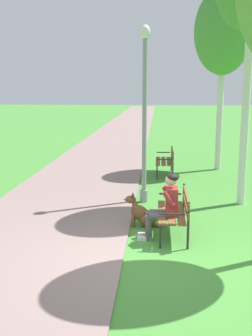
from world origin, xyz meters
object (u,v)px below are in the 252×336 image
at_px(park_bench_near, 176,209).
at_px(person_seated_on_near_bench, 166,204).
at_px(park_bench_mid, 167,159).
at_px(lamp_post_near, 145,114).
at_px(dog_brown, 142,214).
at_px(birch_tree_third, 223,32).

height_order(park_bench_near, person_seated_on_near_bench, person_seated_on_near_bench).
distance_m(park_bench_mid, person_seated_on_near_bench, 5.73).
bearing_deg(park_bench_near, lamp_post_near, 106.88).
height_order(dog_brown, birch_tree_third, birch_tree_third).
relative_size(park_bench_near, lamp_post_near, 0.36).
relative_size(park_bench_mid, birch_tree_third, 0.25).
xyz_separation_m(park_bench_mid, birch_tree_third, (1.78, 1.07, 4.02)).
bearing_deg(birch_tree_third, person_seated_on_near_bench, -105.64).
relative_size(park_bench_mid, lamp_post_near, 0.36).
height_order(lamp_post_near, birch_tree_third, birch_tree_third).
bearing_deg(park_bench_mid, person_seated_on_near_bench, -91.26).
bearing_deg(park_bench_near, park_bench_mid, 90.85).
relative_size(person_seated_on_near_bench, dog_brown, 1.50).
distance_m(person_seated_on_near_bench, dog_brown, 0.91).
bearing_deg(birch_tree_third, park_bench_mid, -148.94).
xyz_separation_m(park_bench_near, lamp_post_near, (-0.69, 2.28, 1.66)).
height_order(park_bench_mid, dog_brown, park_bench_mid).
relative_size(dog_brown, birch_tree_third, 0.14).
distance_m(park_bench_near, lamp_post_near, 2.90).
xyz_separation_m(park_bench_near, park_bench_mid, (-0.08, 5.49, 0.00)).
bearing_deg(dog_brown, lamp_post_near, 90.98).
bearing_deg(lamp_post_near, park_bench_near, -73.12).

